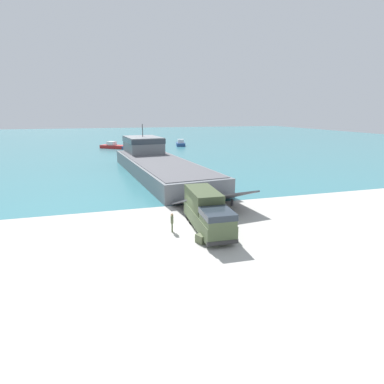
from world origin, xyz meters
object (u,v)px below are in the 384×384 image
Objects in this scene: moored_boat_a at (113,146)px; cargo_crate at (201,239)px; moored_boat_b at (127,148)px; mooring_bollard at (232,202)px; military_truck at (207,211)px; moored_boat_c at (181,144)px; landing_craft at (156,161)px; soldier_on_ramp at (172,221)px.

moored_boat_a is 9.48× the size of cargo_crate.
moored_boat_b is 10.56× the size of mooring_bollard.
cargo_crate is (1.41, -63.63, -0.21)m from moored_boat_b.
moored_boat_c is at bearing 169.90° from military_truck.
moored_boat_b is 63.64m from cargo_crate.
mooring_bollard is (11.22, -59.66, -0.21)m from moored_boat_a.
landing_craft is at bearing -178.05° from military_truck.
landing_craft reaches higher than cargo_crate.
military_truck is 1.05× the size of moored_boat_a.
moored_boat_c reaches higher than soldier_on_ramp.
landing_craft is 4.72× the size of moored_boat_b.
mooring_bollard is (7.81, 5.53, -0.52)m from soldier_on_ramp.
military_truck is at bearing 40.54° from moored_boat_a.
cargo_crate is at bearing -92.49° from moored_boat_c.
soldier_on_ramp is 0.29× the size of moored_boat_c.
moored_boat_c is at bearing 128.52° from moored_boat_a.
soldier_on_ramp is 2.10× the size of mooring_bollard.
mooring_bollard is (7.50, -55.30, -0.12)m from moored_boat_b.
landing_craft is at bearing 96.67° from soldier_on_ramp.
military_truck reaches higher than moored_boat_c.
soldier_on_ramp is at bearing -94.52° from military_truck.
military_truck reaches higher than moored_boat_a.
soldier_on_ramp is at bearing -94.40° from moored_boat_c.
soldier_on_ramp is at bearing -144.71° from mooring_bollard.
landing_craft is 39.19m from moored_boat_a.
military_truck is 1.38× the size of moored_boat_c.
moored_boat_b is (0.32, 60.83, -0.40)m from soldier_on_ramp.
moored_boat_a is (-6.42, 65.50, -1.03)m from military_truck.
moored_boat_c is at bearing 77.84° from cargo_crate.
landing_craft reaches higher than military_truck.
moored_boat_c is at bearing -2.14° from moored_boat_b.
cargo_crate is at bearing -126.14° from mooring_bollard.
moored_boat_a is 60.71m from mooring_bollard.
moored_boat_a reaches higher than mooring_bollard.
cargo_crate is (1.73, -2.80, -0.61)m from soldier_on_ramp.
moored_boat_c reaches higher than moored_boat_b.
soldier_on_ramp is at bearing 37.93° from moored_boat_a.
landing_craft is 48.92× the size of cargo_crate.
moored_boat_b is 10.36× the size of cargo_crate.
landing_craft reaches higher than moored_boat_b.
military_truck is 7.66m from mooring_bollard.
cargo_crate is at bearing -25.86° from military_truck.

